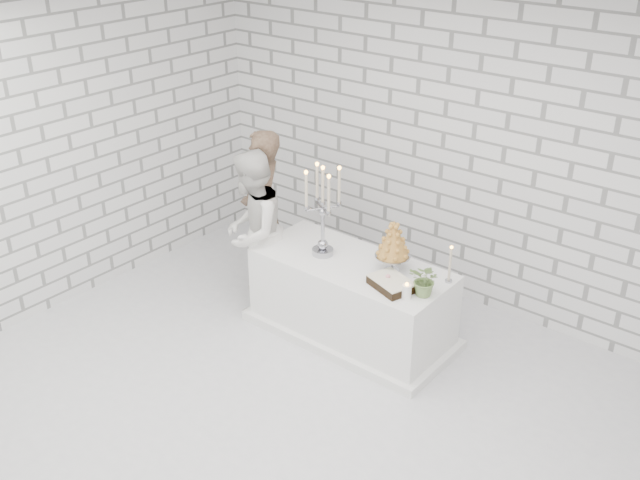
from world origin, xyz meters
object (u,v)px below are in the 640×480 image
Objects in this scene: cake_table at (351,298)px; bride at (252,232)px; croquembouche at (393,246)px; groom at (262,211)px; candelabra at (323,211)px.

cake_table is 1.13× the size of bride.
cake_table is 0.72m from croquembouche.
bride is 3.33× the size of croquembouche.
groom is at bearing 172.71° from cake_table.
groom reaches higher than bride.
croquembouche is at bearing 12.15° from candelabra.
croquembouche is (1.40, 0.28, 0.19)m from bride.
groom reaches higher than cake_table.
cake_table is 0.86m from candelabra.
groom is 0.40m from bride.
bride is (0.20, -0.35, -0.04)m from groom.
croquembouche is at bearing 78.46° from bride.
candelabra reaches higher than cake_table.
groom is at bearing 177.78° from croquembouche.
cake_table is at bearing 62.18° from groom.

